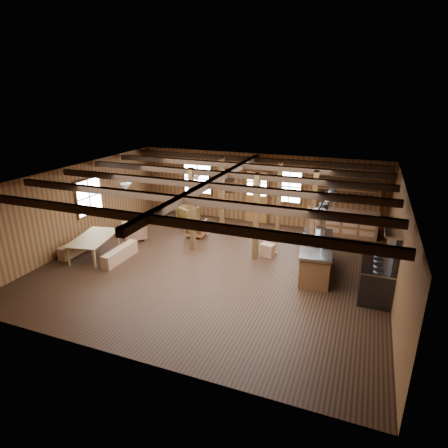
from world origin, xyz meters
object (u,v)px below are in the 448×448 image
at_px(commercial_range, 379,274).
at_px(armchair_b, 188,214).
at_px(armchair_a, 196,228).
at_px(dining_table, 96,247).
at_px(kitchen_island, 316,257).
at_px(armchair_c, 135,231).

height_order(commercial_range, armchair_b, commercial_range).
bearing_deg(armchair_a, dining_table, 42.83).
distance_m(dining_table, armchair_b, 4.33).
xyz_separation_m(kitchen_island, commercial_range, (1.72, -0.84, 0.16)).
bearing_deg(commercial_range, armchair_a, 161.00).
bearing_deg(dining_table, commercial_range, -97.80).
relative_size(kitchen_island, armchair_a, 3.64).
distance_m(commercial_range, armchair_b, 8.06).
bearing_deg(armchair_b, armchair_c, 91.43).
relative_size(kitchen_island, dining_table, 1.38).
relative_size(armchair_b, armchair_c, 1.00).
bearing_deg(armchair_c, kitchen_island, -141.59).
bearing_deg(kitchen_island, armchair_a, 157.87).
relative_size(dining_table, armchair_a, 2.64).
bearing_deg(armchair_c, armchair_a, -109.64).
bearing_deg(armchair_a, commercial_range, 153.32).
xyz_separation_m(kitchen_island, armchair_a, (-4.53, 1.32, -0.16)).
xyz_separation_m(armchair_a, armchair_b, (-0.99, 1.35, 0.01)).
height_order(kitchen_island, armchair_a, kitchen_island).
bearing_deg(dining_table, armchair_b, -29.46).
distance_m(armchair_b, armchair_c, 2.63).
distance_m(kitchen_island, dining_table, 6.98).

